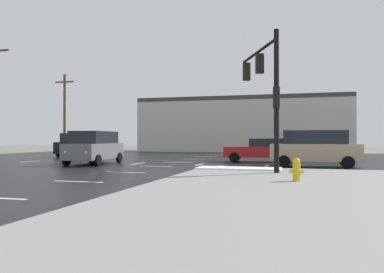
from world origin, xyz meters
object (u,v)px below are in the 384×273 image
(fire_hydrant, at_px, (297,169))
(suv_black, at_px, (81,144))
(sedan_red, at_px, (260,150))
(utility_pole_distant, at_px, (65,112))
(traffic_signal_mast, at_px, (266,82))
(suv_grey, at_px, (94,147))
(sedan_green, at_px, (318,148))
(suv_tan, at_px, (315,148))

(fire_hydrant, distance_m, suv_black, 24.21)
(sedan_red, relative_size, utility_pole_distant, 0.55)
(traffic_signal_mast, height_order, sedan_red, traffic_signal_mast)
(fire_hydrant, relative_size, suv_grey, 0.16)
(suv_black, distance_m, sedan_red, 16.12)
(suv_black, bearing_deg, fire_hydrant, -127.14)
(suv_grey, xyz_separation_m, sedan_red, (9.74, 4.98, -0.24))
(suv_black, height_order, sedan_red, suv_black)
(suv_grey, bearing_deg, traffic_signal_mast, 68.28)
(traffic_signal_mast, relative_size, sedan_green, 1.33)
(sedan_red, bearing_deg, sedan_green, -130.18)
(suv_tan, height_order, utility_pole_distant, utility_pole_distant)
(utility_pole_distant, bearing_deg, suv_grey, -50.62)
(sedan_green, relative_size, utility_pole_distant, 0.54)
(sedan_green, distance_m, suv_tan, 9.47)
(fire_hydrant, height_order, sedan_green, sedan_green)
(traffic_signal_mast, xyz_separation_m, sedan_green, (2.97, 13.97, -3.36))
(sedan_green, bearing_deg, fire_hydrant, 87.45)
(traffic_signal_mast, relative_size, sedan_red, 1.32)
(fire_hydrant, xyz_separation_m, sedan_green, (1.59, 18.29, 0.32))
(traffic_signal_mast, distance_m, sedan_green, 14.67)
(suv_tan, distance_m, sedan_red, 5.11)
(suv_black, xyz_separation_m, suv_tan, (19.16, -7.11, 0.00))
(suv_black, relative_size, utility_pole_distant, 0.59)
(traffic_signal_mast, xyz_separation_m, fire_hydrant, (1.38, -4.32, -3.68))
(traffic_signal_mast, relative_size, suv_black, 1.24)
(sedan_green, bearing_deg, suv_black, 9.15)
(suv_black, bearing_deg, suv_tan, -106.25)
(suv_black, xyz_separation_m, sedan_green, (19.79, 2.34, -0.24))
(utility_pole_distant, bearing_deg, sedan_red, -23.49)
(suv_black, bearing_deg, sedan_red, -97.65)
(sedan_green, relative_size, suv_tan, 0.94)
(fire_hydrant, distance_m, sedan_green, 18.36)
(fire_hydrant, relative_size, utility_pole_distant, 0.09)
(fire_hydrant, xyz_separation_m, utility_pole_distant, (-23.91, 22.02, 3.90))
(traffic_signal_mast, height_order, fire_hydrant, traffic_signal_mast)
(suv_black, relative_size, suv_tan, 1.01)
(fire_hydrant, bearing_deg, sedan_red, 100.79)
(sedan_green, height_order, sedan_red, same)
(fire_hydrant, bearing_deg, utility_pole_distant, 137.37)
(traffic_signal_mast, height_order, suv_black, traffic_signal_mast)
(fire_hydrant, distance_m, suv_tan, 8.92)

